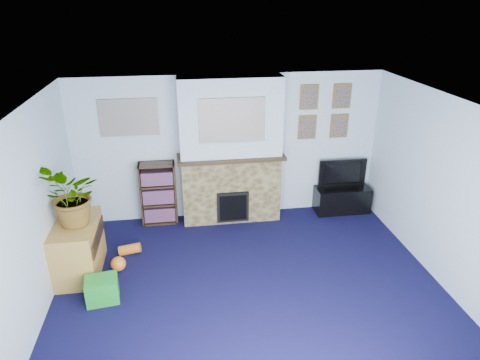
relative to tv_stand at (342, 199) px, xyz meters
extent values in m
cube|color=black|center=(-1.95, -2.03, -0.23)|extent=(5.00, 4.50, 0.01)
cube|color=white|center=(-1.95, -2.03, 2.17)|extent=(5.00, 4.50, 0.01)
cube|color=#AFC2D3|center=(-1.95, 0.22, 0.97)|extent=(5.00, 0.04, 2.40)
cube|color=#AFC2D3|center=(-4.45, -2.03, 0.97)|extent=(0.04, 4.50, 2.40)
cube|color=#AFC2D3|center=(0.55, -2.03, 0.97)|extent=(0.04, 4.50, 2.40)
cube|color=brown|center=(-1.95, 0.02, 0.33)|extent=(1.60, 0.40, 1.10)
cube|color=brown|center=(-1.95, 0.02, 1.52)|extent=(1.60, 0.40, 1.30)
cube|color=brown|center=(-1.95, -0.01, 0.90)|extent=(1.72, 0.50, 0.05)
cube|color=brown|center=(-1.95, -0.19, 0.10)|extent=(0.52, 0.08, 0.52)
cube|color=brown|center=(-1.95, -0.23, 0.09)|extent=(0.44, 0.02, 0.44)
cube|color=gray|center=(-1.95, -0.19, 1.55)|extent=(1.00, 0.03, 0.68)
cube|color=gray|center=(-3.50, 0.21, 1.55)|extent=(0.90, 0.03, 0.58)
cube|color=brown|center=(-0.65, 0.20, 1.77)|extent=(0.30, 0.03, 0.40)
cube|color=brown|center=(-0.10, 0.20, 1.77)|extent=(0.30, 0.03, 0.40)
cube|color=brown|center=(-0.65, 0.20, 1.27)|extent=(0.30, 0.03, 0.40)
cube|color=brown|center=(-0.10, 0.20, 1.27)|extent=(0.30, 0.03, 0.40)
cube|color=black|center=(0.00, 0.00, 0.00)|extent=(0.94, 0.40, 0.44)
imported|color=black|center=(0.00, 0.02, 0.46)|extent=(0.84, 0.12, 0.48)
cube|color=black|center=(-3.14, 0.20, 0.30)|extent=(0.58, 0.02, 1.05)
cube|color=black|center=(-3.42, 0.07, 0.30)|extent=(0.03, 0.28, 1.05)
cube|color=black|center=(-2.87, 0.07, 0.30)|extent=(0.03, 0.28, 1.05)
cube|color=black|center=(-3.14, 0.07, -0.21)|extent=(0.56, 0.28, 0.03)
cube|color=black|center=(-3.14, 0.07, 0.12)|extent=(0.56, 0.28, 0.03)
cube|color=black|center=(-3.14, 0.07, 0.46)|extent=(0.56, 0.28, 0.03)
cube|color=black|center=(-3.14, 0.07, 0.81)|extent=(0.56, 0.28, 0.03)
cube|color=black|center=(-3.14, 0.06, -0.05)|extent=(0.50, 0.22, 0.24)
cube|color=black|center=(-3.14, 0.06, 0.27)|extent=(0.50, 0.22, 0.24)
cube|color=black|center=(-3.14, 0.06, 0.59)|extent=(0.50, 0.22, 0.22)
cube|color=#AC8037|center=(-4.19, -1.19, 0.12)|extent=(0.54, 0.97, 0.75)
imported|color=#26661E|center=(-4.14, -1.24, 0.94)|extent=(0.73, 0.81, 0.83)
cube|color=gold|center=(-1.97, -0.03, 1.00)|extent=(0.09, 0.06, 0.13)
cylinder|color=#B2BFC6|center=(-1.59, -0.03, 1.01)|extent=(0.05, 0.05, 0.16)
sphere|color=gray|center=(-2.44, -0.03, 0.99)|extent=(0.13, 0.13, 0.13)
cylinder|color=orange|center=(-1.19, -0.03, 0.99)|extent=(0.06, 0.06, 0.11)
cube|color=#198C26|center=(-3.81, -1.86, -0.09)|extent=(0.43, 0.36, 0.31)
sphere|color=orange|center=(-3.69, -1.25, -0.14)|extent=(0.21, 0.21, 0.21)
cube|color=orange|center=(-4.25, -1.05, -0.12)|extent=(0.21, 0.21, 0.20)
cylinder|color=orange|center=(-3.57, -0.84, -0.16)|extent=(0.33, 0.15, 0.19)
camera|label=1|loc=(-2.74, -6.38, 3.30)|focal=32.00mm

